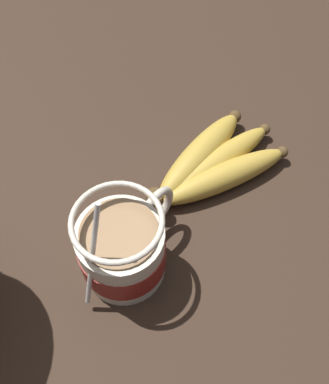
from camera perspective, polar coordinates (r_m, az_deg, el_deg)
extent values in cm
cube|color=#332319|center=(54.93, 0.47, -2.79)|extent=(138.01, 138.01, 3.65)
cylinder|color=beige|center=(46.05, -5.65, -7.86)|extent=(9.15, 9.15, 8.04)
cylinder|color=maroon|center=(46.37, -5.61, -8.05)|extent=(9.35, 9.35, 3.67)
torus|color=beige|center=(46.88, -1.26, -2.43)|extent=(5.93, 0.90, 5.93)
cylinder|color=#997551|center=(42.41, -6.10, -5.42)|extent=(7.95, 7.95, 0.40)
torus|color=beige|center=(40.38, -6.40, -3.84)|extent=(9.15, 9.15, 0.60)
cylinder|color=silver|center=(41.10, -9.62, -8.71)|extent=(4.71, 0.50, 14.16)
ellipsoid|color=silver|center=(47.92, -6.68, -10.52)|extent=(3.00, 2.00, 0.80)
cylinder|color=#4C381E|center=(50.50, -1.26, -1.23)|extent=(2.00, 2.00, 3.00)
ellipsoid|color=#B79338|center=(54.27, 8.05, 2.10)|extent=(17.28, 10.57, 3.49)
sphere|color=#4C381E|center=(58.19, 15.41, 5.15)|extent=(1.57, 1.57, 1.57)
ellipsoid|color=#B79338|center=(55.45, 6.91, 3.83)|extent=(18.50, 7.04, 3.36)
sphere|color=#4C381E|center=(60.35, 13.21, 8.13)|extent=(1.51, 1.51, 1.51)
ellipsoid|color=#B79338|center=(55.74, 4.77, 4.94)|extent=(17.12, 4.27, 3.89)
sphere|color=#4C381E|center=(60.83, 9.36, 9.89)|extent=(1.75, 1.75, 1.75)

